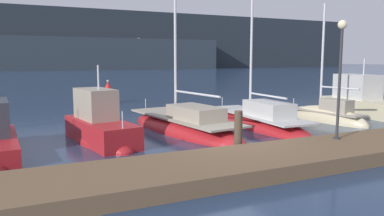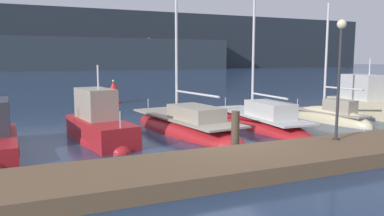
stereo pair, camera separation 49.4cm
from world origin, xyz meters
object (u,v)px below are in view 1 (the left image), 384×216
sailboat_berth_6 (258,123)px  motorboat_berth_4 (100,133)px  sailboat_berth_5 (184,129)px  channel_buoy (108,95)px  dock_lamppost (341,61)px  sailboat_berth_7 (327,119)px  motorboat_berth_8 (362,107)px

sailboat_berth_6 → motorboat_berth_4: bearing=-177.1°
sailboat_berth_5 → motorboat_berth_4: bearing=-169.7°
motorboat_berth_4 → channel_buoy: 13.41m
motorboat_berth_4 → dock_lamppost: 9.43m
channel_buoy → sailboat_berth_5: bearing=-86.4°
sailboat_berth_7 → dock_lamppost: size_ratio=1.67×
channel_buoy → dock_lamppost: size_ratio=0.42×
motorboat_berth_4 → motorboat_berth_8: size_ratio=0.81×
motorboat_berth_8 → sailboat_berth_6: bearing=-174.7°
motorboat_berth_4 → sailboat_berth_7: size_ratio=0.74×
sailboat_berth_6 → dock_lamppost: size_ratio=2.70×
sailboat_berth_7 → dock_lamppost: bearing=-131.9°
sailboat_berth_5 → dock_lamppost: (3.46, -5.78, 3.13)m
sailboat_berth_5 → sailboat_berth_6: sailboat_berth_6 is taller
sailboat_berth_5 → channel_buoy: sailboat_berth_5 is taller
sailboat_berth_6 → dock_lamppost: 6.28m
sailboat_berth_7 → motorboat_berth_8: bearing=16.7°
motorboat_berth_8 → channel_buoy: bearing=136.9°
channel_buoy → dock_lamppost: 18.74m
sailboat_berth_6 → channel_buoy: sailboat_berth_6 is taller
sailboat_berth_6 → motorboat_berth_8: 8.10m
sailboat_berth_6 → channel_buoy: size_ratio=6.44×
sailboat_berth_5 → channel_buoy: 12.33m
dock_lamppost → sailboat_berth_7: bearing=48.1°
sailboat_berth_6 → channel_buoy: bearing=110.2°
sailboat_berth_7 → dock_lamppost: 7.44m
motorboat_berth_8 → channel_buoy: size_ratio=3.62×
motorboat_berth_8 → channel_buoy: motorboat_berth_8 is taller
channel_buoy → dock_lamppost: (4.22, -18.07, 2.60)m
sailboat_berth_6 → motorboat_berth_8: (8.06, 0.75, 0.30)m
sailboat_berth_5 → channel_buoy: size_ratio=6.02×
motorboat_berth_4 → motorboat_berth_8: 15.93m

